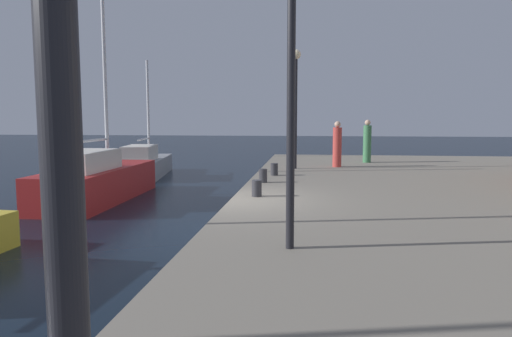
# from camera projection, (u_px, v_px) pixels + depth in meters

# --- Properties ---
(ground_plane) EXTENTS (120.00, 120.00, 0.00)m
(ground_plane) POSITION_uv_depth(u_px,v_px,m) (231.00, 232.00, 11.13)
(ground_plane) COLOR black
(sailboat_grey) EXTENTS (2.51, 5.65, 5.42)m
(sailboat_grey) POSITION_uv_depth(u_px,v_px,m) (145.00, 164.00, 21.68)
(sailboat_grey) COLOR gray
(sailboat_grey) RESTS_ON ground
(sailboat_red) EXTENTS (1.96, 5.94, 6.69)m
(sailboat_red) POSITION_uv_depth(u_px,v_px,m) (97.00, 180.00, 15.17)
(sailboat_red) COLOR maroon
(sailboat_red) RESTS_ON ground
(lamp_post_mid_promenade) EXTENTS (0.36, 0.36, 4.52)m
(lamp_post_mid_promenade) POSITION_uv_depth(u_px,v_px,m) (291.00, 33.00, 6.52)
(lamp_post_mid_promenade) COLOR black
(lamp_post_mid_promenade) RESTS_ON quay_dock
(lamp_post_far_end) EXTENTS (0.36, 0.36, 4.38)m
(lamp_post_far_end) POSITION_uv_depth(u_px,v_px,m) (296.00, 88.00, 17.28)
(lamp_post_far_end) COLOR black
(lamp_post_far_end) RESTS_ON quay_dock
(bollard_center) EXTENTS (0.24, 0.24, 0.40)m
(bollard_center) POSITION_uv_depth(u_px,v_px,m) (274.00, 169.00, 15.49)
(bollard_center) COLOR #2D2D33
(bollard_center) RESTS_ON quay_dock
(bollard_north) EXTENTS (0.24, 0.24, 0.40)m
(bollard_north) POSITION_uv_depth(u_px,v_px,m) (257.00, 188.00, 11.33)
(bollard_north) COLOR #2D2D33
(bollard_north) RESTS_ON quay_dock
(bollard_south) EXTENTS (0.24, 0.24, 0.40)m
(bollard_south) POSITION_uv_depth(u_px,v_px,m) (263.00, 176.00, 13.79)
(bollard_south) COLOR #2D2D33
(bollard_south) RESTS_ON quay_dock
(person_mid_promenade) EXTENTS (0.34, 0.34, 1.77)m
(person_mid_promenade) POSITION_uv_depth(u_px,v_px,m) (337.00, 146.00, 18.14)
(person_mid_promenade) COLOR #B23833
(person_mid_promenade) RESTS_ON quay_dock
(person_by_the_water) EXTENTS (0.34, 0.34, 1.82)m
(person_by_the_water) POSITION_uv_depth(u_px,v_px,m) (367.00, 142.00, 19.96)
(person_by_the_water) COLOR #387247
(person_by_the_water) RESTS_ON quay_dock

